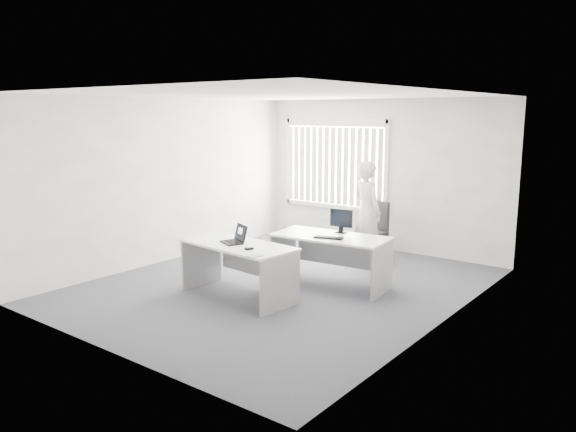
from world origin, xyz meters
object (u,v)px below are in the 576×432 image
Objects in this scene: desk_far at (330,250)px; person at (367,212)px; office_chair at (373,240)px; laptop at (231,234)px; desk_near at (238,259)px; monitor at (341,221)px.

person is (-0.28, 1.57, 0.32)m from desk_far.
office_chair is 3.08× the size of laptop.
person reaches higher than laptop.
desk_near is 0.35m from laptop.
desk_far is 1.01× the size of person.
laptop is 0.89× the size of monitor.
desk_near is at bearing 40.44° from laptop.
monitor is (0.86, 1.48, 0.06)m from laptop.
person reaches higher than desk_far.
desk_far is (0.75, 1.19, 0.01)m from desk_near.
desk_far is at bearing 63.21° from desk_near.
monitor is at bearing 127.24° from person.
desk_near is at bearing -128.45° from desk_far.
monitor is (0.77, 1.45, 0.40)m from desk_near.
person is (0.07, -0.36, 0.57)m from office_chair.
office_chair is (-0.34, 1.93, -0.24)m from desk_far.
office_chair is 1.83m from monitor.
laptop is 1.71m from monitor.
person is at bearing 93.89° from desk_far.
laptop reaches higher than desk_near.
office_chair is at bearing -55.30° from person.
person reaches higher than office_chair.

